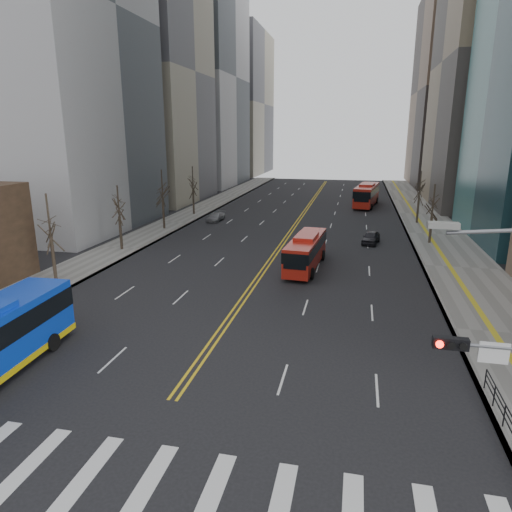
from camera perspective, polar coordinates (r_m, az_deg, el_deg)
ground at (r=18.87m, az=-16.89°, el=-25.00°), size 220.00×220.00×0.00m
sidewalk_right at (r=59.33m, az=21.62°, el=2.53°), size 7.00×130.00×0.15m
sidewalk_left at (r=63.38m, az=-10.35°, el=4.11°), size 5.00×130.00×0.15m
crosswalk at (r=18.87m, az=-16.89°, el=-24.99°), size 26.70×4.00×0.01m
centerline at (r=68.81m, az=5.78°, el=5.09°), size 0.55×100.00×0.01m
office_towers at (r=82.05m, az=7.59°, el=23.44°), size 83.00×134.00×58.00m
pedestrian_railing at (r=22.40m, az=28.66°, el=-16.74°), size 0.06×6.06×1.02m
street_trees at (r=49.71m, az=-5.25°, el=6.90°), size 35.20×47.20×7.60m
red_bus_near at (r=41.48m, az=6.25°, el=0.81°), size 3.03×9.90×3.13m
red_bus_far at (r=79.24m, az=13.66°, el=7.59°), size 4.48×12.22×3.77m
car_white at (r=31.15m, az=-28.18°, el=-7.78°), size 3.23×5.07×1.58m
car_dark_mid at (r=52.42m, az=14.17°, el=2.27°), size 2.33×4.22×1.36m
car_silver at (r=64.29m, az=-5.01°, el=4.93°), size 1.94×4.21×1.19m
car_dark_far at (r=90.88m, az=13.82°, el=7.57°), size 3.28×4.80×1.22m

